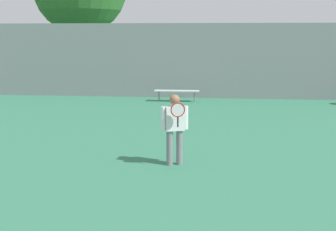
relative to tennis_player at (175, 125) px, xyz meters
The scene contains 3 objects.
tennis_player is the anchor object (origin of this frame).
bench_adjacent_court 9.66m from the tennis_player, 95.43° to the left, with size 1.88×0.40×0.47m.
back_fence 10.90m from the tennis_player, 93.02° to the left, with size 33.80×0.06×3.28m.
Camera 1 is at (1.59, -2.91, 2.83)m, focal length 50.00 mm.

